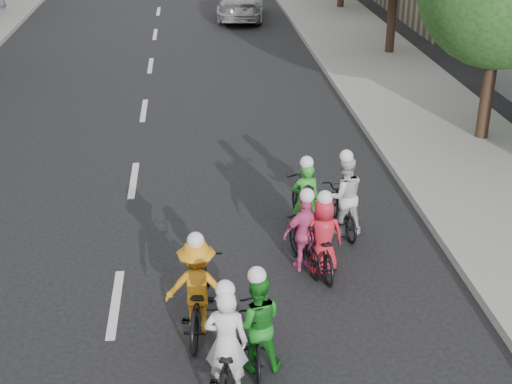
{
  "coord_description": "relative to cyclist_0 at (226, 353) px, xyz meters",
  "views": [
    {
      "loc": [
        1.37,
        -10.02,
        6.64
      ],
      "look_at": [
        2.52,
        1.97,
        1.0
      ],
      "focal_mm": 50.0,
      "sensor_mm": 36.0,
      "label": 1
    }
  ],
  "objects": [
    {
      "name": "follow_car_lead",
      "position": [
        2.11,
        25.16,
        0.15
      ],
      "size": [
        2.51,
        5.15,
        1.44
      ],
      "primitive_type": "imported",
      "rotation": [
        0.0,
        0.0,
        3.04
      ],
      "color": "#B0B0B5",
      "rests_on": "ground"
    },
    {
      "name": "cyclist_6",
      "position": [
        -0.35,
        1.43,
        0.06
      ],
      "size": [
        1.08,
        2.04,
        1.71
      ],
      "rotation": [
        0.0,
        0.0,
        3.01
      ],
      "color": "black",
      "rests_on": "ground"
    },
    {
      "name": "cyclist_5",
      "position": [
        1.77,
        4.4,
        0.04
      ],
      "size": [
        0.71,
        1.91,
        1.63
      ],
      "rotation": [
        0.0,
        0.0,
        3.24
      ],
      "color": "black",
      "rests_on": "ground"
    },
    {
      "name": "cyclist_0",
      "position": [
        0.0,
        0.0,
        0.0
      ],
      "size": [
        0.88,
        1.88,
        1.77
      ],
      "rotation": [
        0.0,
        0.0,
        3.0
      ],
      "color": "black",
      "rests_on": "ground"
    },
    {
      "name": "ground",
      "position": [
        -1.71,
        2.22,
        -0.57
      ],
      "size": [
        120.0,
        120.0,
        0.0
      ],
      "primitive_type": "plane",
      "color": "black",
      "rests_on": "ground"
    },
    {
      "name": "cyclist_4",
      "position": [
        2.52,
        4.37,
        0.04
      ],
      "size": [
        0.83,
        1.69,
        1.73
      ],
      "rotation": [
        0.0,
        0.0,
        3.25
      ],
      "color": "black",
      "rests_on": "ground"
    },
    {
      "name": "cyclist_1",
      "position": [
        1.86,
        2.97,
        -0.03
      ],
      "size": [
        0.71,
        1.73,
        1.57
      ],
      "rotation": [
        0.0,
        0.0,
        3.17
      ],
      "color": "black",
      "rests_on": "ground"
    },
    {
      "name": "sidewalk_right",
      "position": [
        6.29,
        12.22,
        -0.5
      ],
      "size": [
        4.0,
        80.0,
        0.15
      ],
      "primitive_type": "cube",
      "color": "gray",
      "rests_on": "ground"
    },
    {
      "name": "cyclist_3",
      "position": [
        1.57,
        3.08,
        0.0
      ],
      "size": [
        0.89,
        1.6,
        1.57
      ],
      "rotation": [
        0.0,
        0.0,
        3.35
      ],
      "color": "black",
      "rests_on": "ground"
    },
    {
      "name": "curb_right",
      "position": [
        4.34,
        12.22,
        -0.48
      ],
      "size": [
        0.18,
        80.0,
        0.18
      ],
      "primitive_type": "cube",
      "color": "#999993",
      "rests_on": "ground"
    },
    {
      "name": "cyclist_2",
      "position": [
        0.45,
        0.45,
        0.05
      ],
      "size": [
        0.76,
        1.57,
        1.66
      ],
      "rotation": [
        0.0,
        0.0,
        3.1
      ],
      "color": "black",
      "rests_on": "ground"
    }
  ]
}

